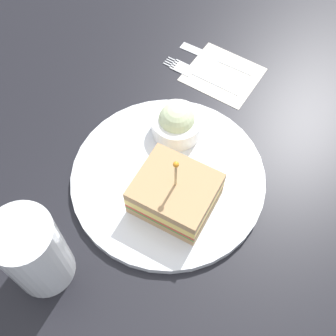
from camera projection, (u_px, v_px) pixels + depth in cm
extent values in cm
cube|color=black|center=(168.00, 183.00, 59.46)|extent=(92.27, 92.27, 2.00)
cylinder|color=white|center=(168.00, 178.00, 58.10)|extent=(25.94, 25.94, 1.17)
cube|color=tan|center=(171.00, 200.00, 55.00)|extent=(12.57, 12.67, 1.30)
cube|color=#478438|center=(171.00, 197.00, 54.27)|extent=(12.57, 12.67, 0.40)
cube|color=red|center=(171.00, 196.00, 53.88)|extent=(12.57, 12.67, 0.50)
cube|color=#F4D666|center=(171.00, 192.00, 53.09)|extent=(12.57, 12.67, 1.34)
cube|color=tan|center=(172.00, 187.00, 51.95)|extent=(12.57, 12.67, 1.30)
cylinder|color=tan|center=(172.00, 177.00, 49.71)|extent=(0.30, 0.30, 5.20)
sphere|color=orange|center=(172.00, 165.00, 47.47)|extent=(0.70, 0.70, 0.70)
cylinder|color=white|center=(177.00, 125.00, 60.05)|extent=(7.01, 7.01, 2.83)
sphere|color=beige|center=(177.00, 120.00, 59.10)|extent=(5.04, 5.04, 5.04)
cylinder|color=silver|center=(37.00, 256.00, 48.29)|extent=(6.17, 6.17, 9.44)
cylinder|color=white|center=(34.00, 252.00, 47.30)|extent=(7.02, 7.02, 11.74)
cube|color=beige|center=(223.00, 74.00, 68.14)|extent=(14.60, 14.58, 0.15)
cube|color=silver|center=(215.00, 83.00, 67.10)|extent=(6.26, 6.19, 0.35)
cube|color=silver|center=(183.00, 68.00, 68.72)|extent=(4.11, 4.09, 0.35)
cube|color=silver|center=(173.00, 59.00, 69.64)|extent=(1.55, 1.53, 0.35)
cube|color=silver|center=(172.00, 61.00, 69.42)|extent=(1.55, 1.53, 0.35)
cube|color=silver|center=(170.00, 63.00, 69.21)|extent=(1.55, 1.53, 0.35)
cube|color=silver|center=(168.00, 65.00, 69.00)|extent=(1.55, 1.53, 0.35)
cube|color=silver|center=(231.00, 65.00, 69.01)|extent=(5.50, 5.74, 0.35)
cube|color=silver|center=(200.00, 52.00, 70.43)|extent=(5.91, 6.11, 0.24)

